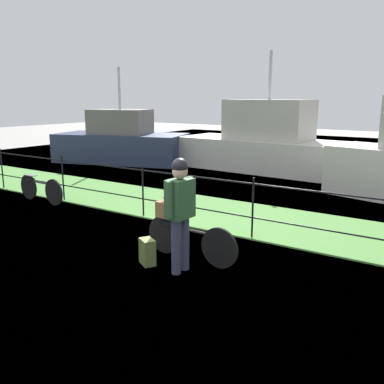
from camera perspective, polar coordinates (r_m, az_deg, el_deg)
name	(u,v)px	position (r m, az deg, el deg)	size (l,w,h in m)	color
ground_plane	(121,258)	(6.91, -9.50, -8.79)	(60.00, 60.00, 0.00)	#9E9993
grass_strip	(221,214)	(9.31, 3.95, -2.92)	(27.00, 2.40, 0.03)	#569342
harbor_water	(313,174)	(14.85, 16.03, 2.41)	(30.00, 30.00, 0.00)	slate
iron_fence	(193,194)	(8.24, 0.15, -0.29)	(18.04, 0.04, 1.12)	black
bicycle_main	(190,239)	(6.65, -0.34, -6.40)	(1.70, 0.18, 0.63)	black
wooden_crate	(170,210)	(6.76, -3.02, -2.38)	(0.39, 0.26, 0.25)	brown
terrier_dog	(171,197)	(6.70, -2.88, -0.72)	(0.32, 0.15, 0.18)	silver
cyclist_person	(180,205)	(6.02, -1.61, -1.80)	(0.28, 0.54, 1.68)	#383D51
backpack_on_paving	(147,252)	(6.55, -6.03, -8.01)	(0.28, 0.18, 0.40)	olive
bicycle_parked	(40,189)	(10.95, -19.75, 0.43)	(1.67, 0.18, 0.63)	black
moored_boat_mid	(121,142)	(17.09, -9.52, 6.60)	(5.45, 3.57, 3.66)	#2D3856
moored_boat_far	(268,145)	(15.03, 10.15, 6.21)	(6.63, 2.60, 4.04)	silver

